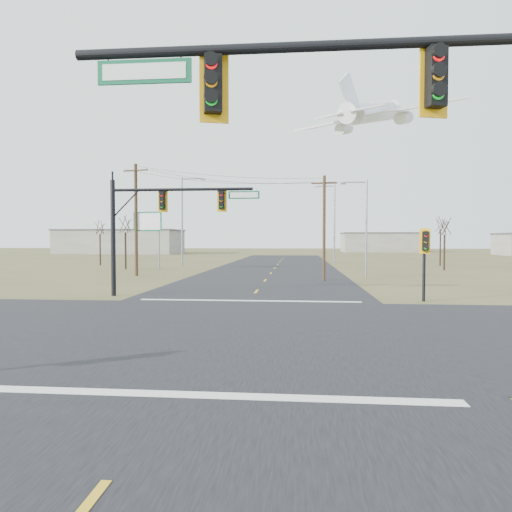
# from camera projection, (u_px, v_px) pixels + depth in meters

# --- Properties ---
(ground) EXTENTS (320.00, 320.00, 0.00)m
(ground) POSITION_uv_depth(u_px,v_px,m) (228.00, 328.00, 17.18)
(ground) COLOR brown
(ground) RESTS_ON ground
(road_ew) EXTENTS (160.00, 14.00, 0.02)m
(road_ew) POSITION_uv_depth(u_px,v_px,m) (228.00, 328.00, 17.18)
(road_ew) COLOR black
(road_ew) RESTS_ON ground
(road_ns) EXTENTS (14.00, 160.00, 0.02)m
(road_ns) POSITION_uv_depth(u_px,v_px,m) (228.00, 328.00, 17.18)
(road_ns) COLOR black
(road_ns) RESTS_ON ground
(stop_bar_near) EXTENTS (12.00, 0.40, 0.01)m
(stop_bar_near) POSITION_uv_depth(u_px,v_px,m) (175.00, 394.00, 9.71)
(stop_bar_near) COLOR silver
(stop_bar_near) RESTS_ON road_ns
(stop_bar_far) EXTENTS (12.00, 0.40, 0.01)m
(stop_bar_far) POSITION_uv_depth(u_px,v_px,m) (249.00, 301.00, 24.64)
(stop_bar_far) COLOR silver
(stop_bar_far) RESTS_ON road_ns
(mast_arm_near) EXTENTS (10.75, 0.54, 7.42)m
(mast_arm_near) POSITION_uv_depth(u_px,v_px,m) (457.00, 123.00, 8.06)
(mast_arm_near) COLOR black
(mast_arm_near) RESTS_ON ground
(mast_arm_far) EXTENTS (8.84, 0.44, 6.85)m
(mast_arm_far) POSITION_uv_depth(u_px,v_px,m) (163.00, 212.00, 26.61)
(mast_arm_far) COLOR black
(mast_arm_far) RESTS_ON ground
(pedestal_signal_ne) EXTENTS (0.65, 0.55, 3.96)m
(pedestal_signal_ne) POSITION_uv_depth(u_px,v_px,m) (425.00, 247.00, 24.34)
(pedestal_signal_ne) COLOR black
(pedestal_signal_ne) RESTS_ON ground
(utility_pole_near) EXTENTS (2.07, 0.28, 8.46)m
(utility_pole_near) POSITION_uv_depth(u_px,v_px,m) (324.00, 226.00, 36.55)
(utility_pole_near) COLOR #47301E
(utility_pole_near) RESTS_ON ground
(utility_pole_far) EXTENTS (2.47, 0.68, 10.26)m
(utility_pole_far) POSITION_uv_depth(u_px,v_px,m) (136.00, 218.00, 41.78)
(utility_pole_far) COLOR #47301E
(utility_pole_far) RESTS_ON ground
(highway_sign) EXTENTS (3.37, 0.69, 6.39)m
(highway_sign) POSITION_uv_depth(u_px,v_px,m) (148.00, 229.00, 49.86)
(highway_sign) COLOR gray
(highway_sign) RESTS_ON ground
(streetlight_a) EXTENTS (2.43, 0.28, 8.70)m
(streetlight_a) POSITION_uv_depth(u_px,v_px,m) (364.00, 222.00, 41.02)
(streetlight_a) COLOR gray
(streetlight_a) RESTS_ON ground
(streetlight_b) EXTENTS (3.11, 0.47, 11.12)m
(streetlight_b) POSITION_uv_depth(u_px,v_px,m) (333.00, 219.00, 64.53)
(streetlight_b) COLOR gray
(streetlight_b) RESTS_ON ground
(streetlight_c) EXTENTS (3.07, 0.29, 11.05)m
(streetlight_c) POSITION_uv_depth(u_px,v_px,m) (184.00, 216.00, 56.38)
(streetlight_c) COLOR gray
(streetlight_c) RESTS_ON ground
(bare_tree_a) EXTENTS (3.24, 3.24, 6.51)m
(bare_tree_a) POSITION_uv_depth(u_px,v_px,m) (125.00, 224.00, 51.44)
(bare_tree_a) COLOR black
(bare_tree_a) RESTS_ON ground
(bare_tree_b) EXTENTS (2.72, 2.72, 6.23)m
(bare_tree_b) POSITION_uv_depth(u_px,v_px,m) (100.00, 227.00, 59.10)
(bare_tree_b) COLOR black
(bare_tree_b) RESTS_ON ground
(bare_tree_c) EXTENTS (3.47, 3.47, 6.24)m
(bare_tree_c) POSITION_uv_depth(u_px,v_px,m) (445.00, 225.00, 49.40)
(bare_tree_c) COLOR black
(bare_tree_c) RESTS_ON ground
(bare_tree_d) EXTENTS (2.78, 2.78, 6.48)m
(bare_tree_d) POSITION_uv_depth(u_px,v_px,m) (441.00, 225.00, 57.61)
(bare_tree_d) COLOR black
(bare_tree_d) RESTS_ON ground
(warehouse_left) EXTENTS (28.00, 14.00, 5.50)m
(warehouse_left) POSITION_uv_depth(u_px,v_px,m) (121.00, 242.00, 110.27)
(warehouse_left) COLOR #A8A495
(warehouse_left) RESTS_ON ground
(warehouse_mid) EXTENTS (20.00, 12.00, 5.00)m
(warehouse_mid) POSITION_uv_depth(u_px,v_px,m) (380.00, 243.00, 124.32)
(warehouse_mid) COLOR #A8A495
(warehouse_mid) RESTS_ON ground
(jet_airliner) EXTENTS (31.17, 31.51, 14.83)m
(jet_airliner) POSITION_uv_depth(u_px,v_px,m) (372.00, 112.00, 83.62)
(jet_airliner) COLOR white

